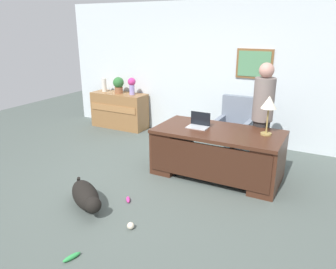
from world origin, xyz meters
TOP-DOWN VIEW (x-y plane):
  - ground_plane at (0.00, 0.00)m, footprint 12.00×12.00m
  - back_wall at (0.00, 2.60)m, footprint 7.00×0.16m
  - desk at (0.69, 0.84)m, footprint 1.90×0.97m
  - credenza at (-2.16, 2.25)m, footprint 1.28×0.50m
  - armchair at (0.66, 1.84)m, footprint 0.60×0.59m
  - person_standing at (1.20, 1.43)m, footprint 0.32×0.32m
  - dog_lying at (-0.47, -0.83)m, footprint 0.78×0.64m
  - laptop at (0.35, 0.89)m, footprint 0.32×0.22m
  - desk_lamp at (1.36, 1.00)m, footprint 0.22×0.22m
  - vase_with_flowers at (-1.80, 2.25)m, footprint 0.17×0.17m
  - vase_empty at (-2.56, 2.25)m, footprint 0.11×0.11m
  - potted_plant at (-2.15, 2.25)m, footprint 0.24×0.24m
  - dog_toy_ball at (0.30, -0.96)m, footprint 0.08×0.08m
  - dog_toy_bone at (-0.08, -0.46)m, footprint 0.13×0.15m
  - dog_toy_plush at (0.07, -1.67)m, footprint 0.10×0.21m

SIDE VIEW (x-z plane):
  - ground_plane at x=0.00m, z-range 0.00..0.00m
  - dog_toy_bone at x=-0.08m, z-range 0.00..0.05m
  - dog_toy_plush at x=0.07m, z-range 0.00..0.05m
  - dog_toy_ball at x=0.30m, z-range 0.00..0.08m
  - dog_lying at x=-0.47m, z-range 0.00..0.30m
  - credenza at x=-2.16m, z-range 0.00..0.79m
  - desk at x=0.69m, z-range 0.04..0.77m
  - armchair at x=0.66m, z-range -0.05..1.00m
  - laptop at x=0.35m, z-range 0.68..0.91m
  - person_standing at x=1.20m, z-range 0.03..1.74m
  - vase_empty at x=-2.56m, z-range 0.79..1.10m
  - potted_plant at x=-2.15m, z-range 0.81..1.17m
  - vase_with_flowers at x=-1.80m, z-range 0.82..1.20m
  - desk_lamp at x=1.36m, z-range 0.89..1.46m
  - back_wall at x=0.00m, z-range 0.00..2.70m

